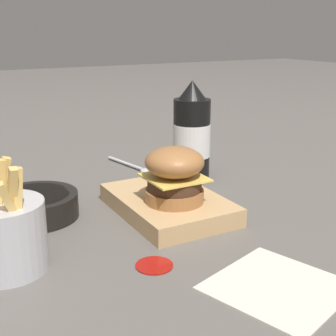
# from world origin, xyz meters

# --- Properties ---
(ground_plane) EXTENTS (6.00, 6.00, 0.00)m
(ground_plane) POSITION_xyz_m (0.00, 0.00, 0.00)
(ground_plane) COLOR #5B5651
(serving_board) EXTENTS (0.23, 0.16, 0.03)m
(serving_board) POSITION_xyz_m (-0.03, 0.03, 0.02)
(serving_board) COLOR tan
(serving_board) RESTS_ON ground_plane
(burger) EXTENTS (0.10, 0.10, 0.09)m
(burger) POSITION_xyz_m (-0.01, 0.03, 0.08)
(burger) COLOR #9E6638
(burger) RESTS_ON serving_board
(ketchup_bottle) EXTENTS (0.08, 0.08, 0.21)m
(ketchup_bottle) POSITION_xyz_m (-0.19, 0.18, 0.09)
(ketchup_bottle) COLOR black
(ketchup_bottle) RESTS_ON ground_plane
(fries_basket) EXTENTS (0.11, 0.11, 0.15)m
(fries_basket) POSITION_xyz_m (0.04, -0.25, 0.05)
(fries_basket) COLOR #B7B7BC
(fries_basket) RESTS_ON ground_plane
(side_bowl) EXTENTS (0.15, 0.15, 0.04)m
(side_bowl) POSITION_xyz_m (-0.12, -0.17, 0.02)
(side_bowl) COLOR black
(side_bowl) RESTS_ON ground_plane
(spoon) EXTENTS (0.17, 0.05, 0.01)m
(spoon) POSITION_xyz_m (-0.28, 0.10, 0.01)
(spoon) COLOR silver
(spoon) RESTS_ON ground_plane
(ketchup_puddle) EXTENTS (0.05, 0.05, 0.00)m
(ketchup_puddle) POSITION_xyz_m (0.12, -0.08, 0.00)
(ketchup_puddle) COLOR #9E140F
(ketchup_puddle) RESTS_ON ground_plane
(parchment_square) EXTENTS (0.19, 0.19, 0.00)m
(parchment_square) POSITION_xyz_m (0.24, 0.03, 0.00)
(parchment_square) COLOR beige
(parchment_square) RESTS_ON ground_plane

